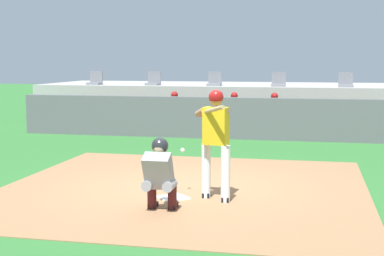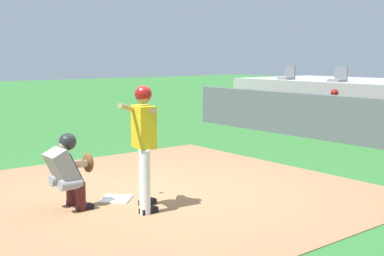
{
  "view_description": "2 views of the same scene",
  "coord_description": "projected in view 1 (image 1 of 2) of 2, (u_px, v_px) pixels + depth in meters",
  "views": [
    {
      "loc": [
        2.2,
        -9.52,
        2.27
      ],
      "look_at": [
        0.0,
        0.7,
        1.0
      ],
      "focal_mm": 52.44,
      "sensor_mm": 36.0,
      "label": 1
    },
    {
      "loc": [
        6.66,
        -4.6,
        2.2
      ],
      "look_at": [
        0.0,
        0.7,
        1.0
      ],
      "focal_mm": 47.36,
      "sensor_mm": 36.0,
      "label": 2
    }
  ],
  "objects": [
    {
      "name": "stands_platform",
      "position": [
        251.0,
        103.0,
        20.47
      ],
      "size": [
        15.0,
        4.4,
        1.4
      ],
      "primitive_type": "cube",
      "color": "#9E9E99",
      "rests_on": "ground"
    },
    {
      "name": "dugout_player_1",
      "position": [
        234.0,
        113.0,
        17.05
      ],
      "size": [
        0.49,
        0.7,
        1.3
      ],
      "color": "#939399",
      "rests_on": "ground"
    },
    {
      "name": "stadium_seat_1",
      "position": [
        153.0,
        81.0,
        19.57
      ],
      "size": [
        0.46,
        0.46,
        0.48
      ],
      "color": "slate",
      "rests_on": "stands_platform"
    },
    {
      "name": "stadium_seat_2",
      "position": [
        215.0,
        82.0,
        19.12
      ],
      "size": [
        0.46,
        0.46,
        0.48
      ],
      "color": "slate",
      "rests_on": "stands_platform"
    },
    {
      "name": "catcher_crouched",
      "position": [
        160.0,
        172.0,
        8.39
      ],
      "size": [
        0.48,
        1.53,
        1.13
      ],
      "color": "gray",
      "rests_on": "ground"
    },
    {
      "name": "ground_plane",
      "position": [
        184.0,
        188.0,
        9.98
      ],
      "size": [
        80.0,
        80.0,
        0.0
      ],
      "primitive_type": "plane",
      "color": "#2D6B2D"
    },
    {
      "name": "dirt_infield",
      "position": [
        184.0,
        188.0,
        9.97
      ],
      "size": [
        6.4,
        6.4,
        0.01
      ],
      "primitive_type": "cube",
      "color": "#936B47",
      "rests_on": "ground"
    },
    {
      "name": "dugout_player_2",
      "position": [
        274.0,
        114.0,
        16.79
      ],
      "size": [
        0.49,
        0.7,
        1.3
      ],
      "color": "#939399",
      "rests_on": "ground"
    },
    {
      "name": "dugout_wall",
      "position": [
        234.0,
        118.0,
        16.21
      ],
      "size": [
        13.0,
        0.3,
        1.2
      ],
      "primitive_type": "cube",
      "color": "#59595E",
      "rests_on": "ground"
    },
    {
      "name": "home_plate",
      "position": [
        173.0,
        198.0,
        9.2
      ],
      "size": [
        0.62,
        0.62,
        0.02
      ],
      "primitive_type": "cube",
      "rotation": [
        0.0,
        0.0,
        0.79
      ],
      "color": "white",
      "rests_on": "dirt_infield"
    },
    {
      "name": "stadium_seat_4",
      "position": [
        346.0,
        83.0,
        18.21
      ],
      "size": [
        0.46,
        0.46,
        0.48
      ],
      "color": "slate",
      "rests_on": "stands_platform"
    },
    {
      "name": "dugout_player_0",
      "position": [
        174.0,
        112.0,
        17.44
      ],
      "size": [
        0.49,
        0.7,
        1.3
      ],
      "color": "#939399",
      "rests_on": "ground"
    },
    {
      "name": "batter_at_plate",
      "position": [
        215.0,
        137.0,
        9.0
      ],
      "size": [
        0.63,
        0.82,
        1.8
      ],
      "color": "silver",
      "rests_on": "ground"
    },
    {
      "name": "dugout_bench",
      "position": [
        239.0,
        127.0,
        17.23
      ],
      "size": [
        11.8,
        0.44,
        0.45
      ],
      "primitive_type": "cube",
      "color": "olive",
      "rests_on": "ground"
    },
    {
      "name": "stadium_seat_3",
      "position": [
        279.0,
        82.0,
        18.67
      ],
      "size": [
        0.46,
        0.46,
        0.48
      ],
      "color": "slate",
      "rests_on": "stands_platform"
    },
    {
      "name": "stadium_seat_0",
      "position": [
        95.0,
        81.0,
        20.03
      ],
      "size": [
        0.46,
        0.46,
        0.48
      ],
      "color": "slate",
      "rests_on": "stands_platform"
    }
  ]
}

